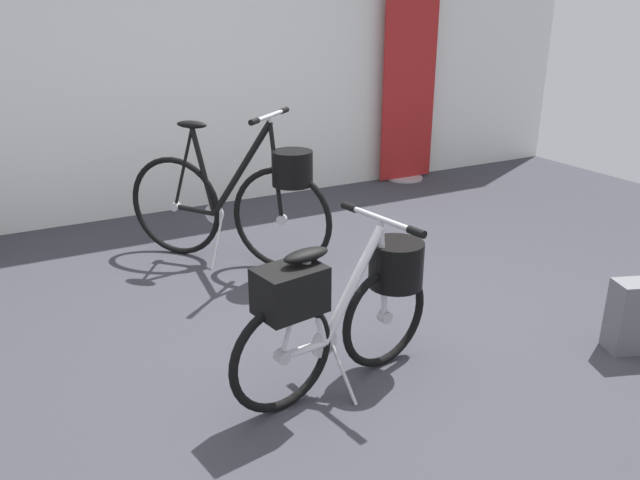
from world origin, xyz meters
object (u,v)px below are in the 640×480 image
Objects in this scene: folding_bike_foreground at (345,301)px; backpack_on_floor at (636,316)px; floor_banner_stand at (409,92)px; display_bike_left at (242,198)px.

backpack_on_floor is (1.46, -0.44, -0.23)m from folding_bike_foreground.
backpack_on_floor is at bearing -105.86° from floor_banner_stand.
floor_banner_stand is at bearing 29.86° from display_bike_left.
display_bike_left is at bearing 123.49° from backpack_on_floor.
display_bike_left is (0.13, 1.57, 0.05)m from folding_bike_foreground.
display_bike_left is 3.07× the size of backpack_on_floor.
floor_banner_stand is at bearing 74.14° from backpack_on_floor.
display_bike_left is 2.42m from backpack_on_floor.
display_bike_left is at bearing 85.30° from folding_bike_foreground.
floor_banner_stand is 1.73× the size of folding_bike_foreground.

